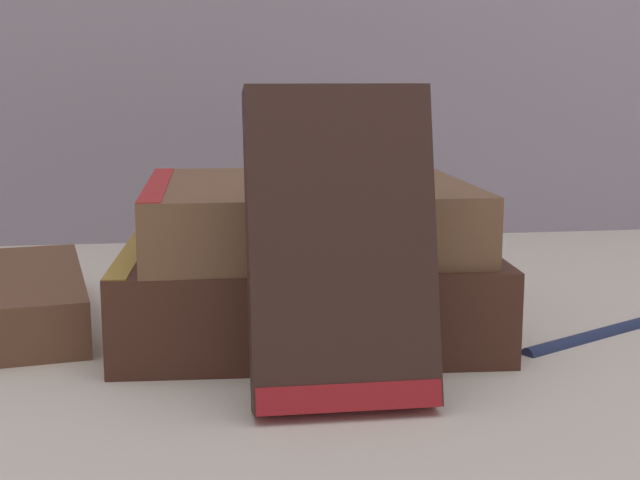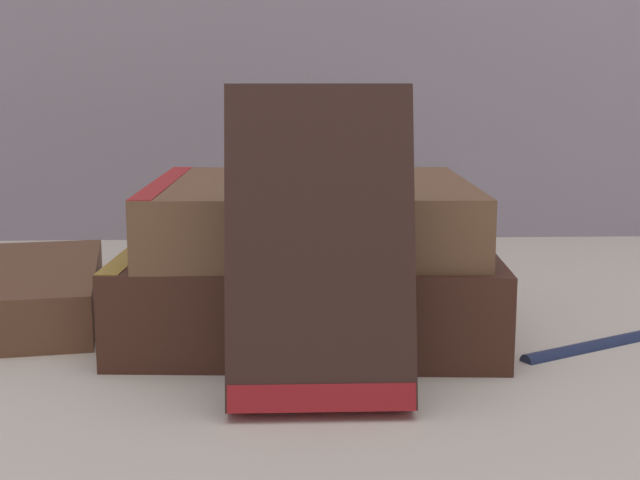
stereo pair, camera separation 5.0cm
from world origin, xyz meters
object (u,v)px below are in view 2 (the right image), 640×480
(book_leaning_front, at_px, (320,259))
(pocket_watch, at_px, (351,181))
(fountain_pen, at_px, (621,333))
(book_flat_bottom, at_px, (301,287))
(book_flat_top, at_px, (302,214))

(book_leaning_front, xyz_separation_m, pocket_watch, (0.02, 0.09, 0.02))
(book_leaning_front, distance_m, fountain_pen, 0.20)
(book_flat_bottom, distance_m, fountain_pen, 0.18)
(book_leaning_front, bearing_deg, book_flat_top, 92.74)
(book_leaning_front, relative_size, pocket_watch, 2.87)
(book_flat_bottom, relative_size, book_flat_top, 1.19)
(book_flat_top, relative_size, book_leaning_front, 1.28)
(pocket_watch, height_order, fountain_pen, pocket_watch)
(book_flat_bottom, xyz_separation_m, fountain_pen, (0.18, -0.03, -0.02))
(book_flat_bottom, height_order, book_leaning_front, book_leaning_front)
(pocket_watch, relative_size, fountain_pen, 0.37)
(book_flat_top, distance_m, fountain_pen, 0.19)
(book_flat_bottom, relative_size, book_leaning_front, 1.51)
(pocket_watch, bearing_deg, book_flat_bottom, 139.62)
(book_leaning_front, distance_m, pocket_watch, 0.10)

